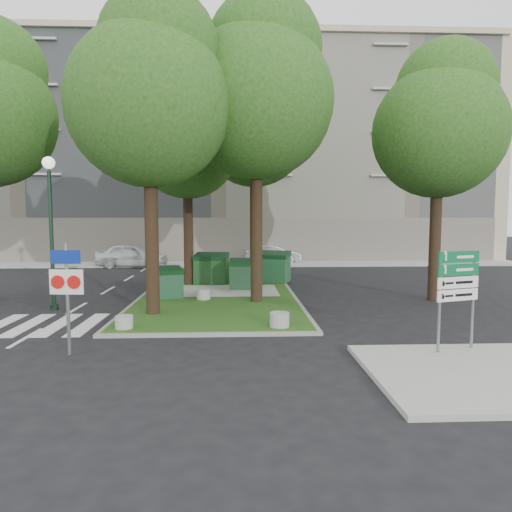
{
  "coord_description": "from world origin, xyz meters",
  "views": [
    {
      "loc": [
        1.26,
        -12.45,
        3.31
      ],
      "look_at": [
        1.9,
        2.52,
        2.0
      ],
      "focal_mm": 32.0,
      "sensor_mm": 36.0,
      "label": 1
    }
  ],
  "objects": [
    {
      "name": "bollard_left",
      "position": [
        -1.97,
        0.5,
        0.3
      ],
      "size": [
        0.5,
        0.5,
        0.36
      ],
      "primitive_type": "cylinder",
      "color": "#A4A49F",
      "rests_on": "median_island"
    },
    {
      "name": "dumpster_a",
      "position": [
        -1.55,
        5.34,
        0.71
      ],
      "size": [
        1.56,
        1.32,
        1.23
      ],
      "rotation": [
        0.0,
        0.0,
        0.34
      ],
      "color": "#0F381D",
      "rests_on": "median_island"
    },
    {
      "name": "building_sidewalk",
      "position": [
        0.0,
        18.5,
        0.06
      ],
      "size": [
        42.0,
        3.0,
        0.12
      ],
      "primitive_type": "cube",
      "color": "#999993",
      "rests_on": "ground"
    },
    {
      "name": "apartment_building",
      "position": [
        0.0,
        26.0,
        8.0
      ],
      "size": [
        41.0,
        12.0,
        16.0
      ],
      "primitive_type": "cube",
      "color": "#C1B891",
      "rests_on": "ground"
    },
    {
      "name": "ground",
      "position": [
        0.0,
        0.0,
        0.0
      ],
      "size": [
        120.0,
        120.0,
        0.0
      ],
      "primitive_type": "plane",
      "color": "black",
      "rests_on": "ground"
    },
    {
      "name": "sidewalk_corner",
      "position": [
        6.5,
        -3.5,
        0.06
      ],
      "size": [
        5.0,
        4.0,
        0.12
      ],
      "primitive_type": "cube",
      "color": "#999993",
      "rests_on": "ground"
    },
    {
      "name": "dumpster_d",
      "position": [
        3.0,
        9.56,
        0.84
      ],
      "size": [
        1.92,
        1.64,
        1.5
      ],
      "rotation": [
        0.0,
        0.0,
        -0.37
      ],
      "color": "#144120",
      "rests_on": "median_island"
    },
    {
      "name": "car_silver",
      "position": [
        3.86,
        19.5,
        0.64
      ],
      "size": [
        3.97,
        1.59,
        1.28
      ],
      "primitive_type": "imported",
      "rotation": [
        0.0,
        0.0,
        1.51
      ],
      "color": "#9EA1A6",
      "rests_on": "ground"
    },
    {
      "name": "traffic_sign_pole",
      "position": [
        -2.75,
        -1.6,
        1.72
      ],
      "size": [
        0.8,
        0.11,
        2.68
      ],
      "rotation": [
        0.0,
        0.0,
        -0.08
      ],
      "color": "slate",
      "rests_on": "ground"
    },
    {
      "name": "median_island",
      "position": [
        0.5,
        8.0,
        0.06
      ],
      "size": [
        6.0,
        16.0,
        0.12
      ],
      "primitive_type": "cube",
      "color": "#214012",
      "rests_on": "ground"
    },
    {
      "name": "street_lamp",
      "position": [
        -5.23,
        3.81,
        3.37
      ],
      "size": [
        0.43,
        0.43,
        5.37
      ],
      "color": "black",
      "rests_on": "ground"
    },
    {
      "name": "tree_median_far",
      "position": [
        2.29,
        12.06,
        8.32
      ],
      "size": [
        5.8,
        5.8,
        11.93
      ],
      "color": "black",
      "rests_on": "ground"
    },
    {
      "name": "zebra_crossing",
      "position": [
        -3.75,
        1.5,
        0.01
      ],
      "size": [
        5.0,
        3.0,
        0.01
      ],
      "primitive_type": "cube",
      "color": "silver",
      "rests_on": "ground"
    },
    {
      "name": "median_kerb",
      "position": [
        0.5,
        8.0,
        0.05
      ],
      "size": [
        6.3,
        16.3,
        0.1
      ],
      "primitive_type": "cube",
      "color": "gray",
      "rests_on": "ground"
    },
    {
      "name": "tree_street_right",
      "position": [
        9.09,
        5.06,
        6.98
      ],
      "size": [
        5.0,
        5.0,
        10.06
      ],
      "color": "black",
      "rests_on": "ground"
    },
    {
      "name": "bollard_right",
      "position": [
        2.49,
        0.5,
        0.32
      ],
      "size": [
        0.57,
        0.57,
        0.41
      ],
      "primitive_type": "cylinder",
      "color": "#999A95",
      "rests_on": "median_island"
    },
    {
      "name": "tree_median_near_left",
      "position": [
        -1.41,
        2.56,
        7.32
      ],
      "size": [
        5.2,
        5.2,
        10.53
      ],
      "color": "black",
      "rests_on": "ground"
    },
    {
      "name": "car_white",
      "position": [
        -5.52,
        17.36,
        0.78
      ],
      "size": [
        4.65,
        2.03,
        1.56
      ],
      "primitive_type": "imported",
      "rotation": [
        0.0,
        0.0,
        1.53
      ],
      "color": "silver",
      "rests_on": "ground"
    },
    {
      "name": "dumpster_b",
      "position": [
        0.05,
        9.15,
        0.82
      ],
      "size": [
        1.73,
        1.34,
        1.47
      ],
      "rotation": [
        0.0,
        0.0,
        -0.16
      ],
      "color": "#103A12",
      "rests_on": "median_island"
    },
    {
      "name": "tree_median_mid",
      "position": [
        -0.91,
        9.06,
        6.98
      ],
      "size": [
        4.8,
        4.8,
        9.99
      ],
      "color": "black",
      "rests_on": "ground"
    },
    {
      "name": "directional_sign",
      "position": [
        6.47,
        -2.0,
        1.7
      ],
      "size": [
        1.14,
        0.39,
        2.37
      ],
      "rotation": [
        0.0,
        0.0,
        0.3
      ],
      "color": "slate",
      "rests_on": "sidewalk_corner"
    },
    {
      "name": "litter_bin",
      "position": [
        2.12,
        7.78,
        0.44
      ],
      "size": [
        0.37,
        0.37,
        0.65
      ],
      "primitive_type": "cylinder",
      "color": "gold",
      "rests_on": "median_island"
    },
    {
      "name": "tree_median_near_right",
      "position": [
        2.09,
        4.56,
        7.99
      ],
      "size": [
        5.6,
        5.6,
        11.46
      ],
      "color": "black",
      "rests_on": "ground"
    },
    {
      "name": "bollard_mid",
      "position": [
        -0.03,
        5.0,
        0.31
      ],
      "size": [
        0.53,
        0.53,
        0.38
      ],
      "primitive_type": "cylinder",
      "color": "#999A95",
      "rests_on": "median_island"
    },
    {
      "name": "dumpster_c",
      "position": [
        1.65,
        7.5,
        0.76
      ],
      "size": [
        1.47,
        1.06,
        1.33
      ],
      "rotation": [
        0.0,
        0.0,
        -0.04
      ],
      "color": "black",
      "rests_on": "median_island"
    }
  ]
}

